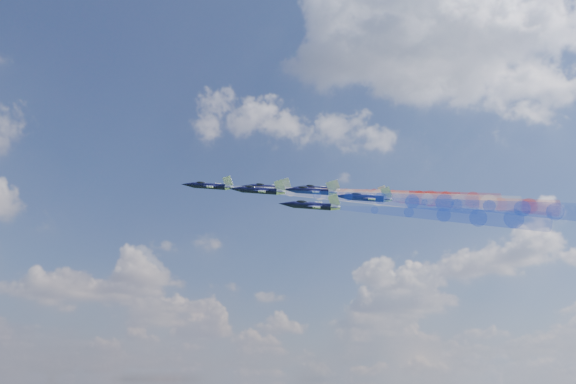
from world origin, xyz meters
TOP-DOWN VIEW (x-y plane):
  - jet_lead at (-2.07, 4.09)m, footprint 17.37×17.14m
  - trail_lead at (18.18, -13.68)m, footprint 35.29×32.25m
  - jet_inner_left at (0.65, -13.38)m, footprint 17.37×17.14m
  - trail_inner_left at (20.90, -31.15)m, footprint 35.29×32.25m
  - jet_inner_right at (13.93, 1.56)m, footprint 17.37×17.14m
  - trail_inner_right at (34.18, -16.21)m, footprint 35.29×32.25m
  - jet_outer_left at (3.56, -28.33)m, footprint 17.37×17.14m
  - trail_outer_left at (23.81, -46.10)m, footprint 35.29×32.25m
  - jet_center_third at (15.03, -14.62)m, footprint 17.37×17.14m
  - trail_center_third at (35.28, -32.39)m, footprint 35.29×32.25m
  - jet_outer_right at (30.11, 0.84)m, footprint 17.37×17.14m
  - trail_outer_right at (50.36, -16.93)m, footprint 35.29×32.25m
  - jet_rear_left at (18.83, -28.76)m, footprint 17.37×17.14m
  - trail_rear_left at (39.08, -46.53)m, footprint 35.29×32.25m
  - jet_rear_right at (33.42, -13.52)m, footprint 17.37×17.14m
  - trail_rear_right at (53.67, -31.29)m, footprint 35.29×32.25m

SIDE VIEW (x-z plane):
  - trail_outer_left at x=23.81m, z-range 118.58..127.91m
  - jet_outer_left at x=3.56m, z-range 121.53..129.64m
  - trail_rear_left at x=39.08m, z-range 122.71..132.03m
  - trail_inner_left at x=20.90m, z-range 124.72..134.04m
  - jet_rear_left at x=18.83m, z-range 125.65..133.76m
  - trail_center_third at x=35.28m, z-range 126.77..136.09m
  - jet_inner_left at x=0.65m, z-range 127.66..135.77m
  - trail_rear_right at x=53.67m, z-range 129.08..138.40m
  - jet_center_third at x=15.03m, z-range 129.72..137.82m
  - trail_lead at x=18.18m, z-range 129.28..138.60m
  - trail_inner_right at x=34.18m, z-range 131.10..140.42m
  - jet_rear_right at x=33.42m, z-range 132.02..140.13m
  - jet_lead at x=-2.07m, z-range 132.23..140.33m
  - trail_outer_right at x=50.36m, z-range 133.40..142.73m
  - jet_inner_right at x=13.93m, z-range 134.04..142.15m
  - jet_outer_right at x=30.11m, z-range 136.35..144.46m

